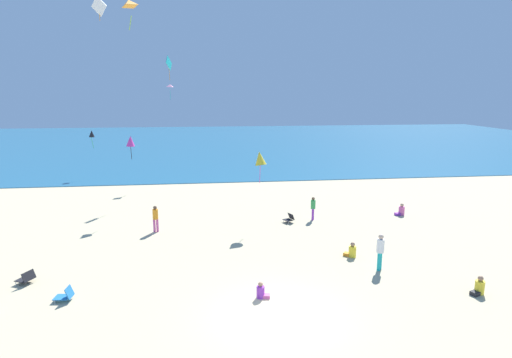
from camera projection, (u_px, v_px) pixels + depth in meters
ground_plane at (248, 227)px, 24.67m from camera, size 120.00×120.00×0.00m
ocean_water at (220, 142)px, 65.93m from camera, size 120.00×60.00×0.05m
beach_chair_far_left at (289, 218)px, 25.56m from camera, size 0.72×0.70×0.54m
beach_chair_near_camera at (26, 278)px, 17.39m from camera, size 0.78×0.79×0.55m
beach_chair_far_right at (65, 295)px, 15.98m from camera, size 0.70×0.56×0.55m
person_0 at (380, 249)px, 18.60m from camera, size 0.47×0.47×1.66m
person_1 at (479, 287)px, 16.50m from camera, size 0.67×0.52×0.75m
person_2 at (155, 217)px, 23.70m from camera, size 0.34×0.34×1.52m
person_4 at (401, 211)px, 27.07m from camera, size 0.65×0.41×0.78m
person_5 at (313, 207)px, 25.96m from camera, size 0.38×0.38×1.45m
person_6 at (261, 292)px, 16.20m from camera, size 0.55×0.35×0.65m
person_7 at (352, 251)px, 20.23m from camera, size 0.65×0.62×0.74m
kite_white at (99, 6)px, 25.29m from camera, size 1.04×0.64×1.40m
kite_magenta at (130, 141)px, 26.06m from camera, size 0.76×0.75×1.47m
kite_orange at (129, 3)px, 18.41m from camera, size 0.68×0.84×1.31m
kite_pink at (170, 86)px, 36.55m from camera, size 0.75×0.76×1.31m
kite_teal at (169, 63)px, 32.33m from camera, size 0.39×1.07×1.83m
kite_yellow at (260, 158)px, 24.13m from camera, size 1.00×1.02×1.89m
kite_black at (92, 134)px, 38.51m from camera, size 0.74×0.73×1.65m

